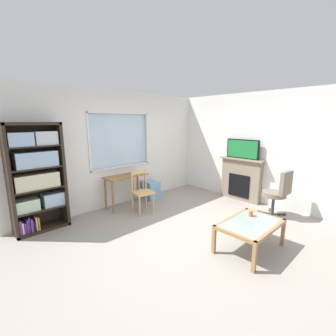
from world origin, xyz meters
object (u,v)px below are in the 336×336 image
sippy_cup (251,213)px  coffee_table (250,226)px  desk_under_window (126,181)px  bookshelf (36,175)px  plastic_drawer_unit (151,190)px  tv (243,149)px  wooden_chair (142,192)px  fireplace (241,179)px  office_chair (278,192)px

sippy_cup → coffee_table: bearing=-153.0°
desk_under_window → sippy_cup: size_ratio=11.04×
bookshelf → plastic_drawer_unit: size_ratio=4.20×
tv → coffee_table: 2.57m
wooden_chair → fireplace: (2.31, -1.08, 0.07)m
fireplace → desk_under_window: bearing=146.1°
fireplace → tv: tv is taller
coffee_table → sippy_cup: 0.29m
wooden_chair → coffee_table: (0.27, -2.38, -0.08)m
plastic_drawer_unit → tv: (1.58, -1.65, 1.07)m
desk_under_window → office_chair: 3.30m
desk_under_window → tv: bearing=-34.1°
coffee_table → office_chair: bearing=7.3°
plastic_drawer_unit → bookshelf: bearing=178.7°
tv → sippy_cup: tv is taller
plastic_drawer_unit → coffee_table: plastic_drawer_unit is taller
wooden_chair → coffee_table: 2.39m
tv → bookshelf: bearing=157.7°
plastic_drawer_unit → office_chair: office_chair is taller
bookshelf → sippy_cup: bookshelf is taller
plastic_drawer_unit → coffee_table: size_ratio=0.45×
bookshelf → office_chair: bookshelf is taller
plastic_drawer_unit → fireplace: 2.32m
office_chair → wooden_chair: bearing=130.3°
coffee_table → desk_under_window: bearing=96.6°
plastic_drawer_unit → office_chair: size_ratio=0.47×
wooden_chair → plastic_drawer_unit: (0.71, 0.56, -0.23)m
tv → fireplace: bearing=0.0°
tv → office_chair: bearing=-112.0°
bookshelf → sippy_cup: 3.77m
plastic_drawer_unit → tv: bearing=-46.1°
wooden_chair → fireplace: bearing=-25.1°
desk_under_window → fireplace: fireplace is taller
bookshelf → desk_under_window: bookshelf is taller
bookshelf → sippy_cup: (2.37, -2.88, -0.54)m
wooden_chair → tv: (2.29, -1.08, 0.84)m
bookshelf → desk_under_window: size_ratio=1.97×
desk_under_window → bookshelf: bearing=176.6°
fireplace → coffee_table: 2.42m
plastic_drawer_unit → coffee_table: bearing=-98.5°
fireplace → office_chair: bearing=-112.8°
fireplace → tv: bearing=180.0°
tv → coffee_table: tv is taller
desk_under_window → plastic_drawer_unit: bearing=3.7°
bookshelf → tv: bookshelf is taller
bookshelf → coffee_table: 3.74m
wooden_chair → tv: tv is taller
tv → coffee_table: bearing=-147.3°
plastic_drawer_unit → fireplace: fireplace is taller
fireplace → sippy_cup: fireplace is taller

